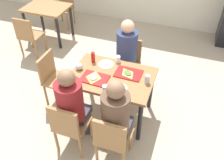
{
  "coord_description": "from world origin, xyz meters",
  "views": [
    {
      "loc": [
        0.86,
        -2.37,
        2.78
      ],
      "look_at": [
        0.0,
        0.0,
        0.67
      ],
      "focal_mm": 38.63,
      "sensor_mm": 36.0,
      "label": 1
    }
  ],
  "objects": [
    {
      "name": "chair_near_right",
      "position": [
        0.28,
        -0.77,
        0.48
      ],
      "size": [
        0.4,
        0.4,
        0.83
      ],
      "color": "#9E7247",
      "rests_on": "ground_plane"
    },
    {
      "name": "person_in_brown_jacket",
      "position": [
        0.28,
        -0.63,
        0.73
      ],
      "size": [
        0.32,
        0.42,
        1.24
      ],
      "color": "#383842",
      "rests_on": "ground_plane"
    },
    {
      "name": "paper_plate_near_edge",
      "position": [
        0.17,
        -0.21,
        0.74
      ],
      "size": [
        0.22,
        0.22,
        0.01
      ],
      "primitive_type": "cylinder",
      "color": "white",
      "rests_on": "main_table"
    },
    {
      "name": "foil_bundle",
      "position": [
        -0.48,
        -0.02,
        0.79
      ],
      "size": [
        0.1,
        0.1,
        0.1
      ],
      "primitive_type": "sphere",
      "color": "silver",
      "rests_on": "main_table"
    },
    {
      "name": "plastic_cup_a",
      "position": [
        -0.03,
        0.33,
        0.79
      ],
      "size": [
        0.07,
        0.07,
        0.1
      ],
      "primitive_type": "cylinder",
      "color": "white",
      "rests_on": "main_table"
    },
    {
      "name": "condiment_bottle",
      "position": [
        -0.36,
        0.21,
        0.82
      ],
      "size": [
        0.06,
        0.06,
        0.16
      ],
      "primitive_type": "cylinder",
      "color": "red",
      "rests_on": "main_table"
    },
    {
      "name": "person_in_red",
      "position": [
        -0.28,
        -0.63,
        0.73
      ],
      "size": [
        0.32,
        0.42,
        1.24
      ],
      "color": "#383842",
      "rests_on": "ground_plane"
    },
    {
      "name": "plastic_cup_b",
      "position": [
        0.03,
        -0.33,
        0.79
      ],
      "size": [
        0.07,
        0.07,
        0.1
      ],
      "primitive_type": "cylinder",
      "color": "white",
      "rests_on": "main_table"
    },
    {
      "name": "ground_plane",
      "position": [
        0.0,
        0.0,
        -0.01
      ],
      "size": [
        10.0,
        10.0,
        0.02
      ],
      "primitive_type": "cube",
      "color": "#B7A893"
    },
    {
      "name": "chair_near_left",
      "position": [
        -0.28,
        -0.77,
        0.48
      ],
      "size": [
        0.4,
        0.4,
        0.83
      ],
      "color": "#9E7247",
      "rests_on": "ground_plane"
    },
    {
      "name": "tray_red_near",
      "position": [
        -0.2,
        -0.14,
        0.75
      ],
      "size": [
        0.37,
        0.27,
        0.02
      ],
      "primitive_type": "cube",
      "rotation": [
        0.0,
        0.0,
        -0.03
      ],
      "color": "red",
      "rests_on": "main_table"
    },
    {
      "name": "main_table",
      "position": [
        0.0,
        0.0,
        0.64
      ],
      "size": [
        1.12,
        0.77,
        0.74
      ],
      "color": "olive",
      "rests_on": "ground_plane"
    },
    {
      "name": "soda_can",
      "position": [
        0.48,
        0.02,
        0.8
      ],
      "size": [
        0.07,
        0.07,
        0.12
      ],
      "primitive_type": "cylinder",
      "color": "#B7BCC6",
      "rests_on": "main_table"
    },
    {
      "name": "chair_far_side",
      "position": [
        0.0,
        0.77,
        0.48
      ],
      "size": [
        0.4,
        0.4,
        0.83
      ],
      "color": "#9E7247",
      "rests_on": "ground_plane"
    },
    {
      "name": "tray_red_far",
      "position": [
        0.2,
        0.12,
        0.75
      ],
      "size": [
        0.36,
        0.26,
        0.02
      ],
      "primitive_type": "cube",
      "rotation": [
        0.0,
        0.0,
        -0.0
      ],
      "color": "red",
      "rests_on": "main_table"
    },
    {
      "name": "pizza_slice_a",
      "position": [
        -0.21,
        -0.14,
        0.76
      ],
      "size": [
        0.18,
        0.22,
        0.02
      ],
      "color": "tan",
      "rests_on": "tray_red_near"
    },
    {
      "name": "paper_plate_center",
      "position": [
        -0.17,
        0.21,
        0.74
      ],
      "size": [
        0.22,
        0.22,
        0.01
      ],
      "primitive_type": "cylinder",
      "color": "white",
      "rests_on": "main_table"
    },
    {
      "name": "pizza_slice_b",
      "position": [
        0.19,
        0.1,
        0.76
      ],
      "size": [
        0.22,
        0.22,
        0.02
      ],
      "color": "#DBAD60",
      "rests_on": "tray_red_far"
    },
    {
      "name": "background_chair_near",
      "position": [
        -2.06,
        0.94,
        0.48
      ],
      "size": [
        0.4,
        0.4,
        0.83
      ],
      "color": "#9E7247",
      "rests_on": "ground_plane"
    },
    {
      "name": "background_table",
      "position": [
        -2.06,
        1.67,
        0.61
      ],
      "size": [
        0.9,
        0.7,
        0.74
      ],
      "color": "#9E7247",
      "rests_on": "ground_plane"
    },
    {
      "name": "background_chair_far",
      "position": [
        -2.06,
        2.41,
        0.48
      ],
      "size": [
        0.4,
        0.4,
        0.83
      ],
      "color": "#9E7247",
      "rests_on": "ground_plane"
    },
    {
      "name": "person_far_side",
      "position": [
        -0.0,
        0.63,
        0.73
      ],
      "size": [
        0.32,
        0.42,
        1.24
      ],
      "color": "#383842",
      "rests_on": "ground_plane"
    },
    {
      "name": "chair_left_end",
      "position": [
        -0.94,
        0.0,
        0.48
      ],
      "size": [
        0.4,
        0.4,
        0.83
      ],
      "color": "#9E7247",
      "rests_on": "ground_plane"
    }
  ]
}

